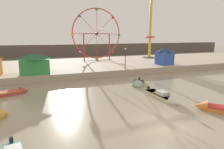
{
  "coord_description": "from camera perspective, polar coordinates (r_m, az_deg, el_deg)",
  "views": [
    {
      "loc": [
        -8.9,
        -11.67,
        7.05
      ],
      "look_at": [
        0.33,
        11.94,
        1.95
      ],
      "focal_mm": 30.24,
      "sensor_mm": 36.0,
      "label": 1
    }
  ],
  "objects": [
    {
      "name": "motorboat_seafoam",
      "position": [
        27.96,
        7.9,
        -2.87
      ],
      "size": [
        3.33,
        3.94,
        1.51
      ],
      "rotation": [
        0.0,
        0.0,
        4.13
      ],
      "color": "#93BCAD",
      "rests_on": "ground_plane"
    },
    {
      "name": "motorboat_orange_hull",
      "position": [
        21.12,
        29.88,
        -8.97
      ],
      "size": [
        4.73,
        4.89,
        1.31
      ],
      "rotation": [
        0.0,
        0.0,
        2.33
      ],
      "color": "orange",
      "rests_on": "ground_plane"
    },
    {
      "name": "carnival_booth_green_kiosk",
      "position": [
        32.87,
        -22.21,
        3.17
      ],
      "size": [
        4.99,
        4.04,
        3.22
      ],
      "rotation": [
        0.0,
        0.0,
        -0.04
      ],
      "color": "#33934C",
      "rests_on": "quay_promenade"
    },
    {
      "name": "carnival_booth_blue_tent",
      "position": [
        41.99,
        15.62,
        5.45
      ],
      "size": [
        3.45,
        3.49,
        3.56
      ],
      "rotation": [
        0.0,
        0.0,
        0.1
      ],
      "color": "#3356B7",
      "rests_on": "quay_promenade"
    },
    {
      "name": "drop_tower_yellow_tower",
      "position": [
        54.5,
        11.44,
        11.96
      ],
      "size": [
        2.8,
        2.8,
        16.22
      ],
      "color": "gold",
      "rests_on": "quay_promenade"
    },
    {
      "name": "distant_town_skyline",
      "position": [
        69.11,
        -14.0,
        7.03
      ],
      "size": [
        140.0,
        3.0,
        4.4
      ],
      "primitive_type": "cube",
      "color": "#564C47",
      "rests_on": "ground_plane"
    },
    {
      "name": "ground_plane",
      "position": [
        16.28,
        14.87,
        -14.69
      ],
      "size": [
        240.0,
        240.0,
        0.0
      ],
      "primitive_type": "plane",
      "color": "gray"
    },
    {
      "name": "motorboat_white_red_stripe",
      "position": [
        22.46,
        15.88,
        -6.66
      ],
      "size": [
        1.57,
        5.79,
        1.32
      ],
      "rotation": [
        0.0,
        0.0,
        4.75
      ],
      "color": "silver",
      "rests_on": "ground_plane"
    },
    {
      "name": "motorboat_faded_red",
      "position": [
        26.46,
        -28.14,
        -4.83
      ],
      "size": [
        4.87,
        2.52,
        1.16
      ],
      "rotation": [
        0.0,
        0.0,
        0.3
      ],
      "color": "#B24238",
      "rests_on": "ground_plane"
    },
    {
      "name": "ferris_wheel_red_frame",
      "position": [
        47.66,
        -4.64,
        11.95
      ],
      "size": [
        12.56,
        1.2,
        12.72
      ],
      "color": "red",
      "rests_on": "quay_promenade"
    },
    {
      "name": "quay_promenade",
      "position": [
        42.84,
        -9.12,
        2.56
      ],
      "size": [
        110.0,
        22.32,
        1.16
      ],
      "primitive_type": "cube",
      "color": "tan",
      "rests_on": "ground_plane"
    },
    {
      "name": "promenade_lamp_near",
      "position": [
        34.68,
        4.07,
        5.78
      ],
      "size": [
        0.32,
        0.32,
        3.84
      ],
      "color": "#2D2D33",
      "rests_on": "quay_promenade"
    }
  ]
}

